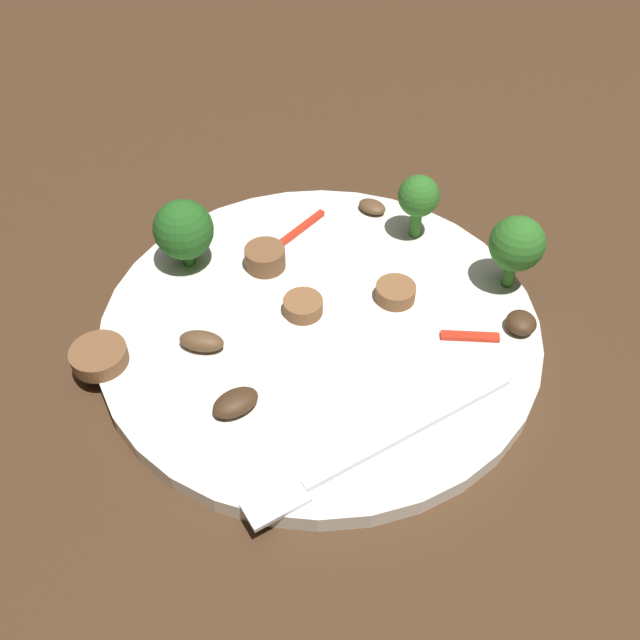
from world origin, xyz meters
The scene contains 16 objects.
ground_plane centered at (0.00, 0.00, 0.00)m, with size 1.40×1.40×0.00m, color #422B19.
plate centered at (0.00, 0.00, 0.01)m, with size 0.29×0.29×0.01m, color white.
fork centered at (0.07, 0.08, 0.01)m, with size 0.17×0.09×0.00m.
broccoli_floret_0 centered at (-0.12, 0.01, 0.05)m, with size 0.03×0.03×0.05m.
broccoli_floret_1 centered at (0.01, -0.11, 0.04)m, with size 0.04×0.04×0.05m.
broccoli_floret_2 centered at (-0.10, 0.09, 0.05)m, with size 0.04×0.04×0.06m.
sausage_slice_0 centered at (-0.02, -0.06, 0.02)m, with size 0.03×0.03×0.02m, color brown.
sausage_slice_1 centered at (0.00, -0.01, 0.02)m, with size 0.03×0.03×0.01m, color brown.
sausage_slice_2 centered at (-0.05, 0.03, 0.02)m, with size 0.03×0.03×0.01m, color brown.
sausage_slice_3 centered at (0.11, -0.09, 0.02)m, with size 0.04×0.04×0.01m, color brown.
mushroom_0 centered at (-0.12, -0.03, 0.02)m, with size 0.02×0.02×0.01m, color brown.
mushroom_1 centered at (0.09, 0.00, 0.02)m, with size 0.03×0.02×0.01m, color #422B19.
mushroom_2 centered at (-0.07, 0.11, 0.02)m, with size 0.02×0.02×0.01m, color #422B19.
mushroom_3 centered at (0.06, -0.05, 0.02)m, with size 0.03×0.02×0.01m, color brown.
pepper_strip_0 centered at (-0.07, -0.07, 0.02)m, with size 0.05×0.00×0.00m, color red.
pepper_strip_1 centered at (-0.04, 0.09, 0.01)m, with size 0.04×0.01×0.00m, color red.
Camera 1 is at (0.27, 0.19, 0.36)m, focal length 39.99 mm.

